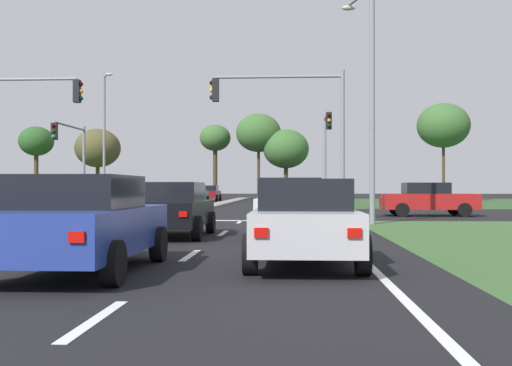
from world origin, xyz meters
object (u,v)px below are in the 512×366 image
Objects in this scene: traffic_signal_near_left at (16,120)px; street_lamp_second at (369,90)px; treeline_near at (36,142)px; treeline_sixth at (443,126)px; traffic_signal_far_right at (326,143)px; treeline_third at (215,139)px; car_blue_third at (81,223)px; treeline_fourth at (259,133)px; car_teal_second at (194,194)px; treeline_second at (98,148)px; car_white_fifth at (291,208)px; car_silver_seventh at (304,221)px; car_maroon_near at (210,193)px; car_red_fourth at (428,199)px; traffic_signal_far_left at (73,149)px; traffic_signal_near_right at (295,116)px; car_black_sixth at (171,209)px; treeline_fifth at (286,149)px; street_lamp_third at (105,133)px.

street_lamp_second is at bearing -9.16° from traffic_signal_near_left.
treeline_near is 0.82× the size of treeline_sixth.
treeline_third reaches higher than traffic_signal_far_right.
traffic_signal_far_right is (5.44, 27.49, 3.19)m from car_blue_third.
treeline_fourth reaches higher than street_lamp_second.
car_teal_second is 24.45m from traffic_signal_near_left.
car_teal_second is 0.57× the size of treeline_second.
street_lamp_second reaches higher than traffic_signal_far_right.
treeline_third reaches higher than car_white_fifth.
car_teal_second is 39.35m from car_silver_seventh.
car_red_fourth is (14.40, -30.71, 0.02)m from car_maroon_near.
traffic_signal_far_left is (-19.57, 6.98, 2.85)m from car_red_fourth.
car_maroon_near is 0.77× the size of traffic_signal_far_right.
traffic_signal_near_left is (1.54, -11.19, 0.54)m from traffic_signal_far_left.
treeline_third is at bearing 101.42° from traffic_signal_near_right.
car_black_sixth is 0.69× the size of traffic_signal_near_left.
treeline_near is (-33.31, 34.54, 5.33)m from car_red_fourth.
treeline_fifth is (7.61, -2.55, -1.24)m from treeline_third.
car_white_fifth is at bearing -80.76° from treeline_third.
traffic_signal_near_left is (-8.22, 15.83, 3.40)m from car_blue_third.
car_black_sixth is at bearing -63.59° from treeline_near.
car_white_fifth is at bearing -86.01° from treeline_fourth.
car_blue_third is at bearing -93.00° from treeline_fifth.
treeline_fifth reaches higher than car_white_fifth.
street_lamp_second is at bearing -61.01° from treeline_second.
car_black_sixth is 12.48m from traffic_signal_near_left.
car_black_sixth is 53.24m from treeline_near.
treeline_fourth reaches higher than car_teal_second.
traffic_signal_far_left is 29.49m from treeline_fourth.
traffic_signal_far_left is 0.59× the size of treeline_fourth.
treeline_fourth is at bearing 90.00° from car_blue_third.
treeline_third is at bearing 94.80° from car_blue_third.
car_black_sixth is 0.69× the size of traffic_signal_near_right.
car_white_fifth is at bearing 100.24° from car_maroon_near.
car_blue_third is 1.04× the size of car_silver_seventh.
treeline_third is at bearing -88.89° from car_teal_second.
car_white_fifth is 1.01× the size of car_silver_seventh.
traffic_signal_near_left is 41.42m from treeline_second.
car_teal_second is at bearing -51.73° from treeline_second.
treeline_sixth is at bearing 72.69° from street_lamp_second.
traffic_signal_near_left is (-3.78, -23.91, 3.38)m from car_teal_second.
traffic_signal_near_right is 0.68× the size of treeline_fourth.
treeline_third is (3.45, 40.88, 2.32)m from traffic_signal_near_left.
car_teal_second is 16.73m from treeline_fourth.
treeline_second reaches higher than traffic_signal_far_right.
car_black_sixth is at bearing 97.86° from car_teal_second.
street_lamp_second reaches higher than car_black_sixth.
car_white_fifth is 54.95m from treeline_near.
traffic_signal_near_right is 0.63× the size of street_lamp_third.
treeline_second is 0.85× the size of treeline_fourth.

